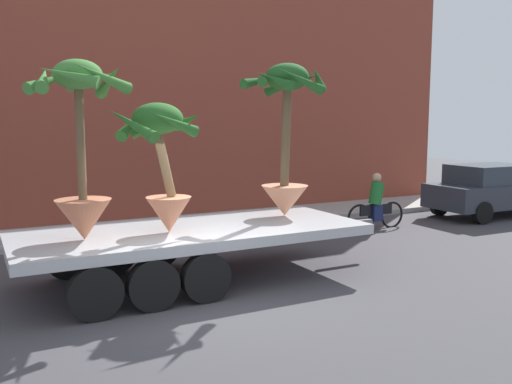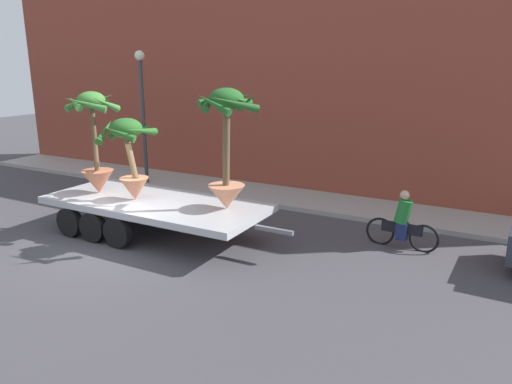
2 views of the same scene
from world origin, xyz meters
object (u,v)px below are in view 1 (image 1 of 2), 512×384
Objects in this scene: flatbed_trailer at (180,240)px; cyclist at (376,204)px; potted_palm_rear at (81,150)px; parked_car at (492,189)px; potted_palm_front at (162,158)px; potted_palm_middle at (286,133)px.

cyclist is (6.35, 2.24, -0.11)m from flatbed_trailer.
parked_car is at bearing 10.48° from potted_palm_rear.
flatbed_trailer is 6.73m from cyclist.
flatbed_trailer is 11.00m from parked_car.
potted_palm_front is 1.19× the size of cyclist.
parked_car is (10.78, 2.15, 0.05)m from flatbed_trailer.
potted_palm_rear is 1.54× the size of cyclist.
potted_palm_front is at bearing -2.22° from potted_palm_rear.
potted_palm_front is (-2.72, -0.51, -0.37)m from potted_palm_middle.
potted_palm_middle is 2.79m from potted_palm_front.
flatbed_trailer is 3.27× the size of potted_palm_front.
parked_car is at bearing 12.37° from potted_palm_middle.
potted_palm_rear reaches higher than potted_palm_front.
potted_palm_front is (1.30, -0.05, -0.16)m from potted_palm_rear.
potted_palm_front is at bearing -169.48° from potted_palm_middle.
potted_palm_middle is 1.37× the size of potted_palm_front.
potted_palm_middle is 0.71× the size of parked_car.
potted_palm_middle reaches higher than cyclist.
cyclist is 0.43× the size of parked_car.
cyclist is at bearing 19.96° from potted_palm_front.
potted_palm_rear is at bearing 177.78° from potted_palm_front.
potted_palm_middle is at bearing -154.15° from cyclist.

